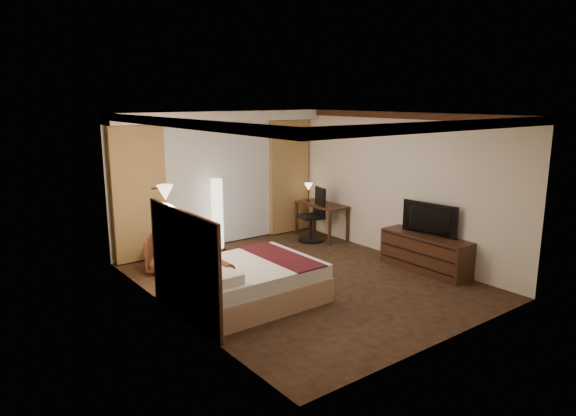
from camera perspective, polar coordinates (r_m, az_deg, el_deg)
floor at (r=8.57m, az=1.63°, el=-7.99°), size 4.50×5.50×0.01m
ceiling at (r=8.04m, az=1.75°, el=10.37°), size 4.50×5.50×0.01m
back_wall at (r=10.45m, az=-7.83°, el=3.24°), size 4.50×0.02×2.70m
left_wall at (r=7.04m, az=-12.73°, el=-1.30°), size 0.02×5.50×2.70m
right_wall at (r=9.75m, az=12.06°, el=2.44°), size 0.02×5.50×2.70m
crown_molding at (r=8.05m, az=1.75°, el=9.94°), size 4.50×5.50×0.12m
soffit at (r=10.11m, az=-7.32°, el=10.08°), size 4.50×0.50×0.20m
curtain_sheer at (r=10.40m, az=-7.59°, el=2.65°), size 2.48×0.04×2.45m
curtain_left_drape at (r=9.63m, az=-16.23°, el=1.50°), size 1.00×0.14×2.45m
curtain_right_drape at (r=11.27m, az=0.09°, el=3.50°), size 1.00×0.14×2.45m
wall_sconce at (r=7.55m, az=-13.48°, el=1.66°), size 0.24×0.24×0.24m
bed at (r=7.64m, az=-4.39°, el=-8.26°), size 1.98×1.55×0.58m
headboard at (r=7.03m, az=-11.37°, el=-6.34°), size 0.12×1.85×1.50m
armchair at (r=9.13m, az=-13.22°, el=-4.77°), size 0.90×0.88×0.68m
side_table at (r=9.50m, az=-9.20°, el=-4.32°), size 0.51×0.51×0.56m
floor_lamp at (r=10.13m, az=-7.85°, el=-0.71°), size 0.30×0.30×1.43m
desk at (r=10.97m, az=3.74°, el=-1.43°), size 0.55×1.18×0.75m
desk_lamp at (r=11.19m, az=2.30°, el=1.70°), size 0.18×0.18×0.34m
office_chair at (r=10.68m, az=2.57°, el=-0.74°), size 0.67×0.67×1.13m
dresser at (r=9.23m, az=15.02°, el=-4.84°), size 0.50×1.63×0.63m
television at (r=9.05m, az=15.12°, el=-1.16°), size 0.72×1.10×0.13m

